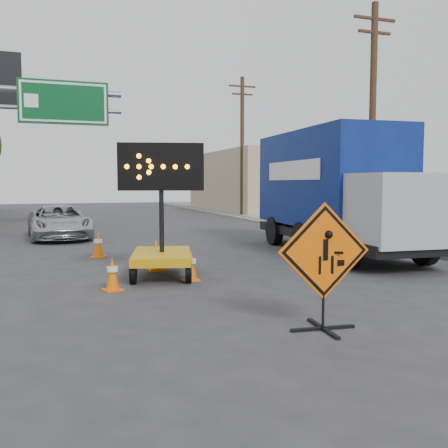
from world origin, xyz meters
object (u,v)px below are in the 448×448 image
pickup_truck (59,222)px  box_truck (337,198)px  construction_sign (324,264)px  arrow_board (162,248)px

pickup_truck → box_truck: 11.00m
pickup_truck → box_truck: (8.28, -7.16, 1.09)m
box_truck → construction_sign: bearing=-119.2°
pickup_truck → box_truck: box_truck is taller
pickup_truck → construction_sign: bearing=-80.1°
construction_sign → box_truck: box_truck is taller
construction_sign → box_truck: bearing=62.5°
construction_sign → pickup_truck: (-3.65, 14.38, -0.35)m
construction_sign → pickup_truck: bearing=109.5°
construction_sign → arrow_board: size_ratio=0.62×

